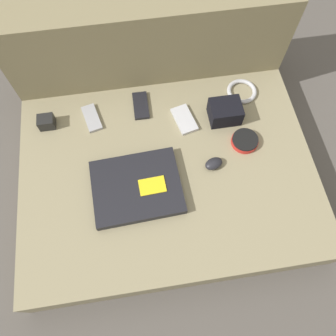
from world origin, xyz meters
name	(u,v)px	position (x,y,z in m)	size (l,w,h in m)	color
ground_plane	(168,185)	(0.00, 0.00, 0.00)	(8.00, 8.00, 0.00)	#4C4742
couch_seat	(168,178)	(0.00, 0.00, 0.07)	(1.06, 0.78, 0.14)	#847A5B
couch_backrest	(149,50)	(0.00, 0.49, 0.23)	(1.06, 0.20, 0.46)	#756B4C
laptop	(137,187)	(-0.12, -0.05, 0.15)	(0.31, 0.26, 0.03)	black
computer_mouse	(214,164)	(0.16, -0.01, 0.15)	(0.08, 0.06, 0.03)	black
speaker_puck	(245,141)	(0.30, 0.07, 0.15)	(0.10, 0.10, 0.03)	red
phone_silver	(92,118)	(-0.26, 0.26, 0.14)	(0.08, 0.13, 0.01)	#99999E
phone_black	(141,106)	(-0.06, 0.29, 0.14)	(0.06, 0.12, 0.01)	black
phone_small	(184,119)	(0.09, 0.20, 0.15)	(0.09, 0.13, 0.01)	#B7B7BC
camera_pouch	(225,112)	(0.25, 0.19, 0.18)	(0.12, 0.10, 0.07)	black
charger_brick	(46,122)	(-0.42, 0.26, 0.16)	(0.06, 0.05, 0.05)	black
cable_coil	(242,91)	(0.34, 0.30, 0.15)	(0.12, 0.12, 0.02)	#B2B2B7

